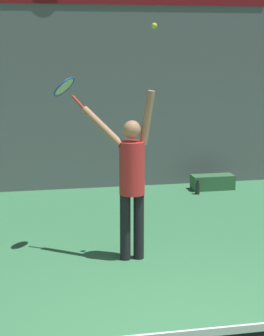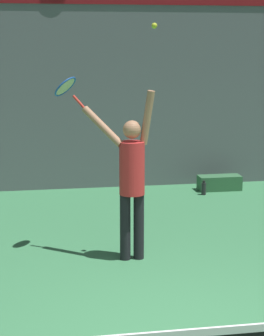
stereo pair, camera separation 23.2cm
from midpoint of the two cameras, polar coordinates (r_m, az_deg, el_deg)
name	(u,v)px [view 1 (the left image)]	position (r m, az deg, el deg)	size (l,w,h in m)	color
back_wall	(97,50)	(11.04, -3.95, 10.95)	(18.00, 0.10, 5.00)	slate
tennis_player	(131,175)	(7.34, -0.97, -0.69)	(0.86, 0.53, 2.09)	black
tennis_racket	(65,88)	(7.55, -7.17, 7.46)	(0.44, 0.41, 0.40)	red
tennis_ball	(154,26)	(7.17, 1.16, 13.19)	(0.07, 0.07, 0.07)	#CCDB2D
water_bottle	(197,188)	(10.81, 5.55, -1.87)	(0.08, 0.08, 0.25)	#262628
equipment_bag	(213,182)	(11.19, 6.98, -1.33)	(0.77, 0.31, 0.27)	#33663F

